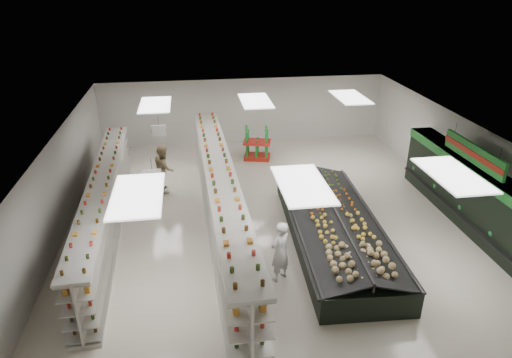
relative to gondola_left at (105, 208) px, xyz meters
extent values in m
plane|color=beige|center=(5.61, 0.08, -0.86)|extent=(16.00, 16.00, 0.00)
cube|color=white|center=(5.61, 0.08, 2.34)|extent=(14.00, 16.00, 0.02)
cube|color=silver|center=(5.61, 8.08, 0.74)|extent=(14.00, 0.02, 3.20)
cube|color=silver|center=(5.61, -7.92, 0.74)|extent=(14.00, 0.02, 3.20)
cube|color=silver|center=(-1.39, 0.08, 0.74)|extent=(0.02, 16.00, 3.20)
cube|color=silver|center=(12.61, 0.08, 0.74)|extent=(0.02, 16.00, 3.20)
cube|color=black|center=(12.16, -1.42, 0.24)|extent=(0.80, 8.00, 2.20)
cube|color=#1F772A|center=(12.14, -1.42, 1.19)|extent=(0.85, 8.00, 0.30)
cube|color=black|center=(11.91, -1.42, -0.31)|extent=(0.55, 7.80, 0.15)
cube|color=beige|center=(12.01, -1.42, 0.49)|extent=(0.45, 7.70, 0.03)
cube|color=beige|center=(12.01, -1.42, 0.79)|extent=(0.45, 7.70, 0.03)
cube|color=white|center=(1.81, -1.92, 1.89)|extent=(0.50, 0.06, 0.40)
cube|color=#A72113|center=(1.81, -1.92, 1.89)|extent=(0.52, 0.02, 0.12)
cylinder|color=black|center=(1.81, -1.92, 2.19)|extent=(0.01, 0.01, 0.50)
cube|color=white|center=(1.81, 2.08, 1.89)|extent=(0.50, 0.06, 0.40)
cube|color=#A72113|center=(1.81, 2.08, 1.89)|extent=(0.52, 0.02, 0.12)
cylinder|color=black|center=(1.81, 2.08, 2.19)|extent=(0.01, 0.01, 0.50)
cube|color=#1F772A|center=(11.86, -1.42, 1.79)|extent=(0.10, 3.20, 0.60)
cube|color=#A72113|center=(11.80, -1.42, 1.79)|extent=(0.03, 3.20, 0.18)
cylinder|color=black|center=(11.86, -2.62, 2.19)|extent=(0.01, 0.01, 0.50)
cylinder|color=black|center=(11.86, -0.22, 2.19)|extent=(0.01, 0.01, 0.50)
cube|color=silver|center=(0.00, 0.00, -0.81)|extent=(1.21, 10.86, 0.11)
cube|color=silver|center=(0.00, 0.00, 0.04)|extent=(0.45, 10.83, 1.81)
cube|color=silver|center=(0.00, 0.00, 0.98)|extent=(1.21, 10.86, 0.07)
cube|color=beige|center=(-0.21, -0.01, -0.70)|extent=(0.79, 10.75, 0.03)
cube|color=beige|center=(-0.21, -0.01, -0.30)|extent=(0.79, 10.75, 0.03)
cube|color=beige|center=(-0.21, -0.01, 0.09)|extent=(0.79, 10.75, 0.03)
cube|color=beige|center=(-0.21, -0.01, 0.49)|extent=(0.79, 10.75, 0.03)
cube|color=beige|center=(-0.21, -0.01, 0.88)|extent=(0.79, 10.75, 0.03)
cube|color=beige|center=(0.21, 0.01, -0.70)|extent=(0.79, 10.75, 0.03)
cube|color=beige|center=(0.21, 0.01, -0.30)|extent=(0.79, 10.75, 0.03)
cube|color=beige|center=(0.21, 0.01, 0.09)|extent=(0.79, 10.75, 0.03)
cube|color=beige|center=(0.21, 0.01, 0.49)|extent=(0.79, 10.75, 0.03)
cube|color=beige|center=(0.21, 0.01, 0.88)|extent=(0.79, 10.75, 0.03)
cube|color=silver|center=(3.77, -0.54, -0.80)|extent=(1.27, 12.82, 0.13)
cube|color=silver|center=(3.77, -0.54, 0.20)|extent=(0.38, 12.80, 2.13)
cube|color=silver|center=(3.77, -0.54, 1.31)|extent=(1.27, 12.82, 0.09)
cube|color=beige|center=(3.53, -0.55, -0.67)|extent=(0.78, 12.70, 0.03)
cube|color=beige|center=(3.53, -0.55, -0.20)|extent=(0.78, 12.70, 0.03)
cube|color=beige|center=(3.53, -0.55, 0.26)|extent=(0.78, 12.70, 0.03)
cube|color=beige|center=(3.53, -0.55, 0.73)|extent=(0.78, 12.70, 0.03)
cube|color=beige|center=(3.53, -0.55, 1.20)|extent=(0.78, 12.70, 0.03)
cube|color=beige|center=(4.02, -0.53, -0.67)|extent=(0.78, 12.70, 0.03)
cube|color=beige|center=(4.02, -0.53, -0.20)|extent=(0.78, 12.70, 0.03)
cube|color=beige|center=(4.02, -0.53, 0.26)|extent=(0.78, 12.70, 0.03)
cube|color=beige|center=(4.02, -0.53, 0.73)|extent=(0.78, 12.70, 0.03)
cube|color=beige|center=(4.02, -0.53, 1.20)|extent=(0.78, 12.70, 0.03)
cube|color=black|center=(7.29, -1.73, -0.48)|extent=(2.98, 7.69, 0.76)
cube|color=#262626|center=(6.04, -1.66, -0.08)|extent=(0.46, 7.56, 0.06)
cube|color=#262626|center=(8.54, -1.79, -0.08)|extent=(0.46, 7.56, 0.06)
cube|color=black|center=(6.62, -1.69, 0.02)|extent=(1.78, 7.52, 0.39)
cube|color=black|center=(7.97, -1.76, 0.02)|extent=(1.78, 7.52, 0.39)
cube|color=#262626|center=(7.29, -1.73, 0.13)|extent=(0.44, 7.45, 0.27)
cube|color=#A72113|center=(5.89, 5.59, -0.76)|extent=(1.32, 1.04, 0.20)
cube|color=red|center=(5.89, 5.59, -0.03)|extent=(1.38, 1.10, 0.10)
imported|color=white|center=(5.18, -3.44, 0.05)|extent=(0.80, 0.74, 1.83)
imported|color=#99825E|center=(1.81, 2.87, 0.08)|extent=(0.63, 0.96, 1.89)
camera|label=1|loc=(2.98, -13.83, 7.13)|focal=32.00mm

